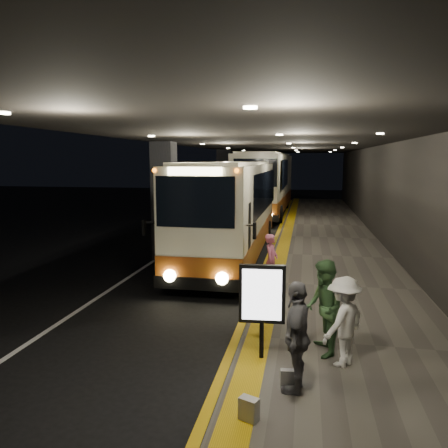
% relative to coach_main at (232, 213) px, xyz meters
% --- Properties ---
extents(ground, '(90.00, 90.00, 0.00)m').
position_rel_coach_main_xyz_m(ground, '(-0.94, -4.75, -1.71)').
color(ground, black).
extents(lane_line_white, '(0.12, 50.00, 0.01)m').
position_rel_coach_main_xyz_m(lane_line_white, '(-2.74, 0.25, -1.70)').
color(lane_line_white, silver).
rests_on(lane_line_white, ground).
extents(kerb_stripe_yellow, '(0.18, 50.00, 0.01)m').
position_rel_coach_main_xyz_m(kerb_stripe_yellow, '(1.41, 0.25, -1.70)').
color(kerb_stripe_yellow, gold).
rests_on(kerb_stripe_yellow, ground).
extents(sidewalk, '(4.50, 50.00, 0.15)m').
position_rel_coach_main_xyz_m(sidewalk, '(3.81, 0.25, -1.63)').
color(sidewalk, '#514C44').
rests_on(sidewalk, ground).
extents(tactile_strip, '(0.50, 50.00, 0.01)m').
position_rel_coach_main_xyz_m(tactile_strip, '(1.91, 0.25, -1.55)').
color(tactile_strip, gold).
rests_on(tactile_strip, sidewalk).
extents(terminal_wall, '(0.10, 50.00, 6.00)m').
position_rel_coach_main_xyz_m(terminal_wall, '(6.06, 0.25, 1.29)').
color(terminal_wall, black).
rests_on(terminal_wall, ground).
extents(support_columns, '(0.80, 24.80, 4.40)m').
position_rel_coach_main_xyz_m(support_columns, '(-2.44, -0.75, 0.49)').
color(support_columns, black).
rests_on(support_columns, ground).
extents(canopy, '(9.00, 50.00, 0.40)m').
position_rel_coach_main_xyz_m(canopy, '(1.56, 0.25, 2.89)').
color(canopy, black).
rests_on(canopy, support_columns).
extents(coach_main, '(2.50, 11.48, 3.56)m').
position_rel_coach_main_xyz_m(coach_main, '(0.00, 0.00, 0.00)').
color(coach_main, beige).
rests_on(coach_main, ground).
extents(coach_second, '(2.99, 13.04, 4.09)m').
position_rel_coach_main_xyz_m(coach_second, '(0.05, 13.64, 0.25)').
color(coach_second, beige).
rests_on(coach_second, ground).
extents(passenger_boarding, '(0.46, 0.61, 1.52)m').
position_rel_coach_main_xyz_m(passenger_boarding, '(1.86, -4.25, -0.80)').
color(passenger_boarding, '#BB5779').
rests_on(passenger_boarding, sidewalk).
extents(passenger_waiting_green, '(0.65, 0.93, 1.78)m').
position_rel_coach_main_xyz_m(passenger_waiting_green, '(3.15, -8.47, -0.67)').
color(passenger_waiting_green, '#3C6538').
rests_on(passenger_waiting_green, sidewalk).
extents(passenger_waiting_white, '(1.00, 1.10, 1.59)m').
position_rel_coach_main_xyz_m(passenger_waiting_white, '(3.48, -8.84, -0.77)').
color(passenger_waiting_white, white).
rests_on(passenger_waiting_white, sidewalk).
extents(passenger_waiting_grey, '(0.63, 1.08, 1.76)m').
position_rel_coach_main_xyz_m(passenger_waiting_grey, '(2.70, -9.86, -0.68)').
color(passenger_waiting_grey, '#56555B').
rests_on(passenger_waiting_grey, sidewalk).
extents(bag_polka, '(0.26, 0.13, 0.31)m').
position_rel_coach_main_xyz_m(bag_polka, '(2.58, -9.84, -1.41)').
color(bag_polka, black).
rests_on(bag_polka, sidewalk).
extents(bag_plain, '(0.30, 0.25, 0.33)m').
position_rel_coach_main_xyz_m(bag_plain, '(2.08, -10.82, -1.39)').
color(bag_plain, '#BAB6AE').
rests_on(bag_plain, sidewalk).
extents(info_sign, '(0.83, 0.17, 1.74)m').
position_rel_coach_main_xyz_m(info_sign, '(2.06, -8.87, -0.38)').
color(info_sign, black).
rests_on(info_sign, sidewalk).
extents(stanchion_post, '(0.05, 0.05, 1.05)m').
position_rel_coach_main_xyz_m(stanchion_post, '(2.08, -7.01, -1.03)').
color(stanchion_post, black).
rests_on(stanchion_post, sidewalk).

